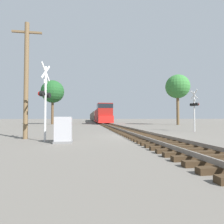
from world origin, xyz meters
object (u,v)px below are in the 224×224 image
Objects in this scene: crossing_signal_far at (194,106)px; tree_far_right at (178,87)px; freight_train at (96,116)px; tree_mid_background at (53,92)px; crossing_signal_near at (45,97)px; relay_cabinet at (63,130)px; utility_pole at (26,78)px.

tree_far_right reaches higher than crossing_signal_far.
tree_mid_background reaches higher than freight_train.
crossing_signal_near is 2.22m from relay_cabinet.
crossing_signal_far is 17.07m from tree_far_right.
tree_far_right reaches higher than relay_cabinet.
utility_pole reaches higher than relay_cabinet.
relay_cabinet is (-5.01, -58.33, -1.16)m from freight_train.
crossing_signal_far is (12.63, 5.38, -0.03)m from crossing_signal_near.
crossing_signal_far is 0.45× the size of tree_mid_background.
utility_pole reaches higher than freight_train.
relay_cabinet is 0.14× the size of tree_far_right.
tree_mid_background reaches higher than crossing_signal_near.
tree_mid_background is at bearing -108.70° from freight_train.
tree_far_right is (19.30, 20.37, 4.67)m from crossing_signal_near.
tree_mid_background is (-10.53, -31.11, 4.73)m from freight_train.
crossing_signal_near is 0.59× the size of utility_pole.
crossing_signal_far is at bearing 128.72° from crossing_signal_near.
freight_train is at bearing -1.63° from crossing_signal_far.
crossing_signal_near is at bearing 146.08° from relay_cabinet.
relay_cabinet is at bearing -40.70° from utility_pole.
utility_pole is at bearing -137.67° from tree_far_right.
utility_pole is (-1.46, 1.46, 1.34)m from crossing_signal_near.
utility_pole is 28.28m from tree_far_right.
tree_far_right is at bearing -32.74° from crossing_signal_far.
utility_pole is at bearing -119.40° from crossing_signal_near.
crossing_signal_far is 0.55× the size of utility_pole.
freight_train reaches higher than crossing_signal_far.
crossing_signal_far is 27.45m from tree_mid_background.
relay_cabinet is 0.15× the size of tree_mid_background.
tree_far_right is at bearing 49.23° from relay_cabinet.
tree_far_right reaches higher than freight_train.
freight_train is 52.62m from crossing_signal_far.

